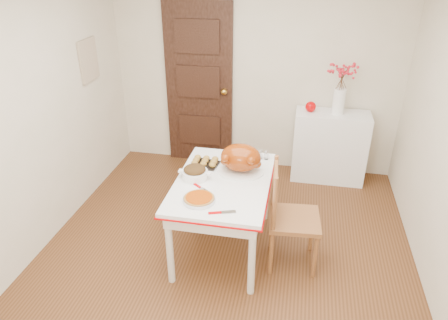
% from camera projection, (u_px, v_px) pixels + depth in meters
% --- Properties ---
extents(floor, '(3.50, 4.00, 0.00)m').
position_uv_depth(floor, '(223.00, 261.00, 3.81)').
color(floor, '#432711').
rests_on(floor, ground).
extents(wall_back, '(3.50, 0.00, 2.50)m').
position_uv_depth(wall_back, '(255.00, 71.00, 4.97)').
color(wall_back, beige).
rests_on(wall_back, ground).
extents(wall_left, '(0.00, 4.00, 2.50)m').
position_uv_depth(wall_left, '(24.00, 123.00, 3.53)').
color(wall_left, beige).
rests_on(wall_left, ground).
extents(door_back, '(0.85, 0.06, 2.06)m').
position_uv_depth(door_back, '(199.00, 86.00, 5.17)').
color(door_back, black).
rests_on(door_back, ground).
extents(photo_board, '(0.03, 0.35, 0.45)m').
position_uv_depth(photo_board, '(89.00, 60.00, 4.46)').
color(photo_board, '#C3B693').
rests_on(photo_board, ground).
extents(sideboard, '(0.87, 0.38, 0.87)m').
position_uv_depth(sideboard, '(329.00, 147.00, 4.99)').
color(sideboard, white).
rests_on(sideboard, floor).
extents(kitchen_table, '(0.85, 1.24, 0.74)m').
position_uv_depth(kitchen_table, '(223.00, 215.00, 3.84)').
color(kitchen_table, white).
rests_on(kitchen_table, floor).
extents(chair_oak, '(0.47, 0.47, 0.99)m').
position_uv_depth(chair_oak, '(295.00, 217.00, 3.59)').
color(chair_oak, brown).
rests_on(chair_oak, floor).
extents(berry_vase, '(0.32, 0.32, 0.62)m').
position_uv_depth(berry_vase, '(341.00, 88.00, 4.64)').
color(berry_vase, white).
rests_on(berry_vase, sideboard).
extents(apple, '(0.12, 0.12, 0.12)m').
position_uv_depth(apple, '(311.00, 107.00, 4.81)').
color(apple, '#BA0003').
rests_on(apple, sideboard).
extents(turkey_platter, '(0.49, 0.42, 0.27)m').
position_uv_depth(turkey_platter, '(241.00, 159.00, 3.73)').
color(turkey_platter, '#772801').
rests_on(turkey_platter, kitchen_table).
extents(pumpkin_pie, '(0.27, 0.27, 0.05)m').
position_uv_depth(pumpkin_pie, '(199.00, 198.00, 3.35)').
color(pumpkin_pie, '#9E3904').
rests_on(pumpkin_pie, kitchen_table).
extents(stuffing_dish, '(0.34, 0.29, 0.11)m').
position_uv_depth(stuffing_dish, '(195.00, 172.00, 3.68)').
color(stuffing_dish, '#43290D').
rests_on(stuffing_dish, kitchen_table).
extents(rolls_tray, '(0.28, 0.23, 0.07)m').
position_uv_depth(rolls_tray, '(205.00, 162.00, 3.91)').
color(rolls_tray, olive).
rests_on(rolls_tray, kitchen_table).
extents(pie_server, '(0.23, 0.13, 0.01)m').
position_uv_depth(pie_server, '(222.00, 212.00, 3.22)').
color(pie_server, silver).
rests_on(pie_server, kitchen_table).
extents(carving_knife, '(0.22, 0.19, 0.01)m').
position_uv_depth(carving_knife, '(203.00, 189.00, 3.52)').
color(carving_knife, silver).
rests_on(carving_knife, kitchen_table).
extents(drinking_glass, '(0.07, 0.07, 0.11)m').
position_uv_depth(drinking_glass, '(240.00, 150.00, 4.08)').
color(drinking_glass, white).
rests_on(drinking_glass, kitchen_table).
extents(shaker_pair, '(0.10, 0.07, 0.10)m').
position_uv_depth(shaker_pair, '(263.00, 154.00, 4.01)').
color(shaker_pair, white).
rests_on(shaker_pair, kitchen_table).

